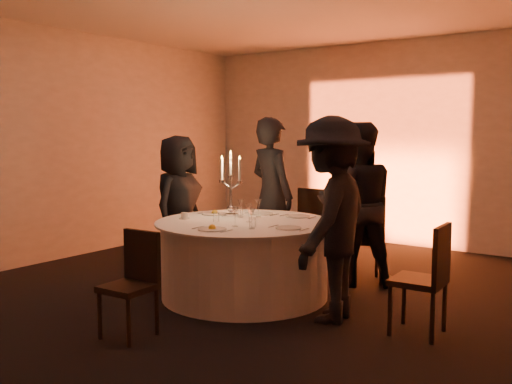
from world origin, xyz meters
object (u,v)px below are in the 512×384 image
Objects in this scene: guest_back_right at (357,204)px; coffee_cup at (184,216)px; chair_left at (195,219)px; guest_back_left at (272,195)px; guest_right at (332,219)px; chair_back_right at (364,234)px; chair_back_left at (318,223)px; candelabra at (231,193)px; chair_right at (428,273)px; guest_left at (178,206)px; chair_front at (134,278)px; banquet_table at (245,259)px.

guest_back_right is 1.87m from coffee_cup.
guest_back_left reaches higher than chair_left.
guest_right is (0.33, -1.22, 0.02)m from guest_back_right.
chair_back_right is 0.53× the size of guest_back_left.
coffee_cup is (-0.25, -1.26, -0.12)m from guest_back_left.
candelabra is (-0.37, -1.27, 0.46)m from chair_back_left.
candelabra is (0.90, -0.45, 0.42)m from chair_left.
chair_right is (1.88, -1.55, -0.04)m from chair_back_left.
guest_back_left is (-2.26, 1.09, 0.40)m from chair_right.
chair_left is 3.24m from chair_right.
chair_back_right is 2.13m from guest_left.
guest_left is 0.88× the size of guest_back_left.
chair_front is 2.51m from guest_back_left.
banquet_table is 1.94× the size of chair_right.
chair_back_right is at bearing 56.40° from banquet_table.
chair_back_left is at bearing 89.28° from banquet_table.
chair_front is 1.76m from candelabra.
guest_back_right is at bearing 55.62° from banquet_table.
chair_back_left is 1.16× the size of chair_front.
guest_back_left reaches higher than guest_back_right.
chair_back_left is at bearing -131.56° from chair_right.
guest_right reaches higher than chair_front.
guest_back_right is 1.38m from candelabra.
chair_left is 1.49× the size of candelabra.
guest_right is at bearing -7.96° from banquet_table.
chair_back_right is 1.05× the size of chair_right.
guest_right reaches higher than candelabra.
chair_left is 1.51m from chair_back_left.
chair_back_right is (0.75, -0.33, -0.01)m from chair_back_left.
chair_front reaches higher than coffee_cup.
guest_left is at bearing 65.05° from guest_back_left.
chair_right reaches higher than banquet_table.
chair_left reaches higher than chair_right.
chair_left is 1.09m from candelabra.
guest_back_left is 1.29m from coffee_cup.
chair_back_right reaches higher than coffee_cup.
guest_back_right reaches higher than chair_back_right.
chair_back_right is (2.03, 0.49, -0.05)m from chair_left.
chair_left is at bearing 116.34° from chair_front.
guest_right is (1.42, -1.18, -0.02)m from guest_back_left.
chair_back_right is at bearing -107.87° from chair_left.
chair_left is 1.07× the size of chair_back_left.
chair_right is at bearing 3.85° from coffee_cup.
chair_back_left is at bearing 70.01° from coffee_cup.
chair_back_left reaches higher than banquet_table.
guest_right reaches higher than coffee_cup.
guest_left reaches higher than banquet_table.
guest_back_left is at bearing 90.51° from candelabra.
chair_left is 1.02m from guest_back_left.
chair_front is at bearing -93.17° from banquet_table.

